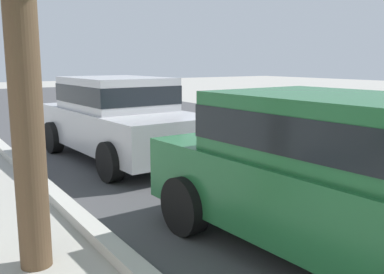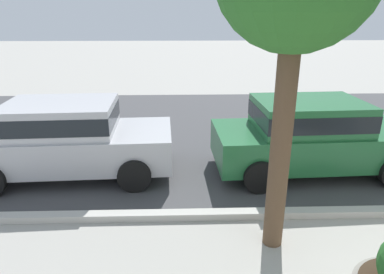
# 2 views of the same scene
# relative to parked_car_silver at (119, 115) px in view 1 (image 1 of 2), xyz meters

# --- Properties ---
(parked_car_silver) EXTENTS (4.18, 2.08, 1.56)m
(parked_car_silver) POSITION_rel_parked_car_silver_xyz_m (0.00, 0.00, 0.00)
(parked_car_silver) COLOR #B7B7BC
(parked_car_silver) RESTS_ON ground
(parked_car_green) EXTENTS (4.18, 2.08, 1.56)m
(parked_car_green) POSITION_rel_parked_car_silver_xyz_m (5.03, 0.00, 0.00)
(parked_car_green) COLOR #236638
(parked_car_green) RESTS_ON ground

